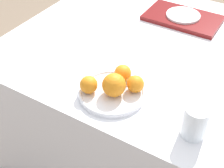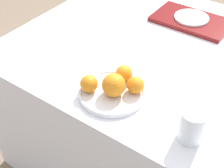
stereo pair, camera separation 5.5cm
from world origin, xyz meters
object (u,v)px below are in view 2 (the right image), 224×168
(orange_1, at_px, (136,85))
(side_plate, at_px, (192,18))
(orange_0, at_px, (114,85))
(orange_2, at_px, (89,84))
(serving_tray, at_px, (191,20))
(orange_3, at_px, (124,74))
(fruit_platter, at_px, (112,93))
(water_glass, at_px, (192,126))

(orange_1, relative_size, side_plate, 0.37)
(orange_0, distance_m, orange_2, 0.09)
(orange_0, height_order, serving_tray, orange_0)
(orange_2, relative_size, orange_3, 1.01)
(orange_0, distance_m, side_plate, 0.64)
(orange_0, height_order, orange_2, orange_0)
(orange_0, bearing_deg, orange_3, 98.75)
(fruit_platter, xyz_separation_m, orange_0, (0.01, -0.01, 0.04))
(orange_1, bearing_deg, fruit_platter, -143.79)
(fruit_platter, height_order, orange_3, orange_3)
(water_glass, relative_size, side_plate, 0.67)
(fruit_platter, distance_m, orange_2, 0.09)
(orange_1, xyz_separation_m, water_glass, (0.24, -0.07, 0.01))
(orange_0, bearing_deg, fruit_platter, 152.44)
(serving_tray, distance_m, side_plate, 0.02)
(orange_3, xyz_separation_m, water_glass, (0.30, -0.10, 0.01))
(side_plate, bearing_deg, serving_tray, 0.00)
(orange_2, height_order, orange_3, same)
(orange_2, distance_m, water_glass, 0.37)
(orange_3, bearing_deg, orange_1, -23.58)
(side_plate, bearing_deg, fruit_platter, -91.33)
(side_plate, bearing_deg, orange_3, -91.66)
(orange_0, xyz_separation_m, orange_2, (-0.08, -0.03, -0.01))
(fruit_platter, xyz_separation_m, water_glass, (0.30, -0.02, 0.04))
(orange_0, height_order, water_glass, water_glass)
(orange_0, height_order, side_plate, orange_0)
(water_glass, bearing_deg, side_plate, 113.71)
(orange_3, relative_size, water_glass, 0.57)
(fruit_platter, height_order, serving_tray, same)
(fruit_platter, distance_m, orange_1, 0.09)
(orange_1, height_order, orange_2, orange_2)
(fruit_platter, xyz_separation_m, orange_2, (-0.07, -0.04, 0.03))
(orange_3, bearing_deg, side_plate, 88.34)
(orange_3, bearing_deg, serving_tray, 88.34)
(fruit_platter, bearing_deg, orange_2, -150.40)
(orange_2, height_order, serving_tray, orange_2)
(orange_2, xyz_separation_m, water_glass, (0.37, 0.02, 0.01))
(orange_3, xyz_separation_m, serving_tray, (0.02, 0.56, -0.03))
(orange_1, bearing_deg, water_glass, -16.84)
(water_glass, distance_m, side_plate, 0.72)
(fruit_platter, relative_size, orange_0, 2.89)
(fruit_platter, bearing_deg, orange_1, 36.21)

